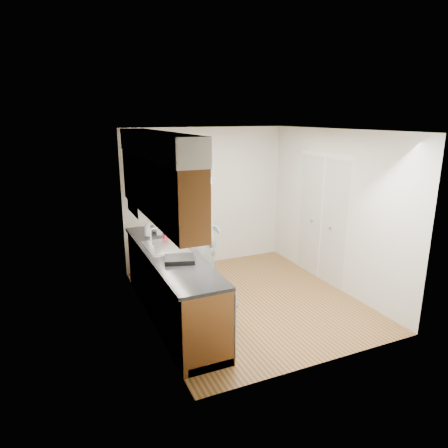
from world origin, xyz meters
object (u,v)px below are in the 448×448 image
(soap_bottle_c, at_px, (155,227))
(soda_can, at_px, (165,235))
(soap_bottle_a, at_px, (147,228))
(steel_can, at_px, (170,231))
(soap_bottle_b, at_px, (160,229))
(dish_rack, at_px, (180,259))
(person, at_px, (204,230))

(soap_bottle_c, bearing_deg, soda_can, -85.57)
(soap_bottle_a, distance_m, steel_can, 0.35)
(soap_bottle_b, distance_m, dish_rack, 1.23)
(soap_bottle_b, bearing_deg, soda_can, -87.13)
(soda_can, bearing_deg, person, -30.87)
(soap_bottle_c, relative_size, dish_rack, 0.41)
(soap_bottle_b, bearing_deg, soap_bottle_c, 96.50)
(person, bearing_deg, soap_bottle_b, 50.57)
(soda_can, distance_m, dish_rack, 0.97)
(soap_bottle_b, height_order, dish_rack, soap_bottle_b)
(soap_bottle_c, distance_m, steel_can, 0.30)
(soap_bottle_b, relative_size, soda_can, 1.43)
(soap_bottle_b, xyz_separation_m, dish_rack, (-0.08, -1.22, -0.06))
(soap_bottle_c, relative_size, soda_can, 1.22)
(soap_bottle_b, height_order, soap_bottle_c, soap_bottle_b)
(soda_can, xyz_separation_m, dish_rack, (-0.09, -0.97, -0.03))
(soda_can, bearing_deg, soap_bottle_b, 92.87)
(soap_bottle_c, xyz_separation_m, steel_can, (0.18, -0.24, -0.02))
(dish_rack, bearing_deg, steel_can, 95.56)
(soap_bottle_a, bearing_deg, dish_rack, -85.29)
(person, relative_size, soap_bottle_c, 14.36)
(soda_can, bearing_deg, dish_rack, -95.43)
(soda_can, xyz_separation_m, steel_can, (0.14, 0.21, -0.00))
(soap_bottle_b, relative_size, dish_rack, 0.48)
(person, distance_m, soap_bottle_b, 0.76)
(dish_rack, bearing_deg, soda_can, 101.43)
(steel_can, bearing_deg, soap_bottle_a, 170.44)
(person, bearing_deg, steel_can, 42.96)
(dish_rack, bearing_deg, soap_bottle_b, 103.15)
(soap_bottle_a, xyz_separation_m, soda_can, (0.19, -0.26, -0.06))
(person, height_order, soap_bottle_a, person)
(soap_bottle_a, bearing_deg, soap_bottle_c, 48.65)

